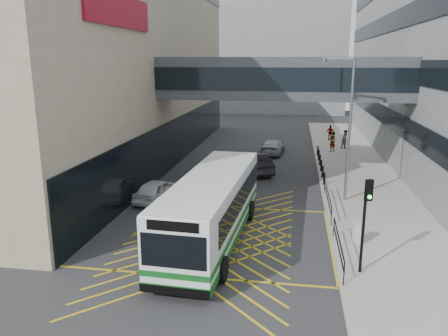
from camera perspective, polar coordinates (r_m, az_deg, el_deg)
The scene contains 18 objects.
ground at distance 22.79m, azimuth -1.63°, elevation -8.77°, with size 120.00×120.00×0.00m, color #333335.
building_whsmith at distance 42.74m, azimuth -22.24°, elevation 11.85°, with size 24.17×42.00×16.00m.
building_far at distance 80.87m, azimuth 5.11°, elevation 14.02°, with size 28.00×16.00×18.00m, color gray.
skybridge at distance 32.69m, azimuth 7.61°, elevation 11.54°, with size 20.00×4.10×3.00m.
pavement at distance 37.03m, azimuth 16.71°, elevation -0.28°, with size 6.00×54.00×0.16m, color #A5A097.
box_junction at distance 22.79m, azimuth -1.63°, elevation -8.76°, with size 12.00×9.00×0.01m.
bus at distance 21.57m, azimuth -1.45°, elevation -4.99°, with size 3.46×12.10×3.36m.
car_white at distance 28.28m, azimuth -8.69°, elevation -2.84°, with size 1.84×4.49×1.43m, color silver.
car_dark at distance 34.86m, azimuth 4.03°, elevation 0.63°, with size 1.99×5.07×1.59m, color black.
car_silver at distance 42.21m, azimuth 6.38°, elevation 2.86°, with size 2.04×4.84×1.50m, color #9A9EA2.
traffic_light at distance 18.54m, azimuth 18.03°, elevation -5.61°, with size 0.32×0.49×4.07m.
street_lamp at distance 27.69m, azimuth 15.73°, elevation 5.88°, with size 2.00×0.61×8.78m.
litter_bin at distance 22.30m, azimuth 17.16°, elevation -8.10°, with size 0.58×0.58×1.01m, color #ADA89E.
kerb_railings at distance 23.88m, azimuth 13.92°, elevation -5.85°, with size 0.05×12.54×1.00m.
bollards at distance 36.64m, azimuth 12.50°, elevation 0.69°, with size 0.14×10.14×0.90m.
pedestrian_a at distance 43.42m, azimuth 13.98°, elevation 3.35°, with size 0.77×0.55×1.94m, color gray.
pedestrian_b at distance 45.22m, azimuth 15.59°, elevation 3.62°, with size 0.92×0.53×1.88m, color gray.
pedestrian_c at distance 49.65m, azimuth 13.72°, elevation 4.49°, with size 0.98×0.47×1.66m, color gray.
Camera 1 is at (4.00, -20.65, 8.79)m, focal length 35.00 mm.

